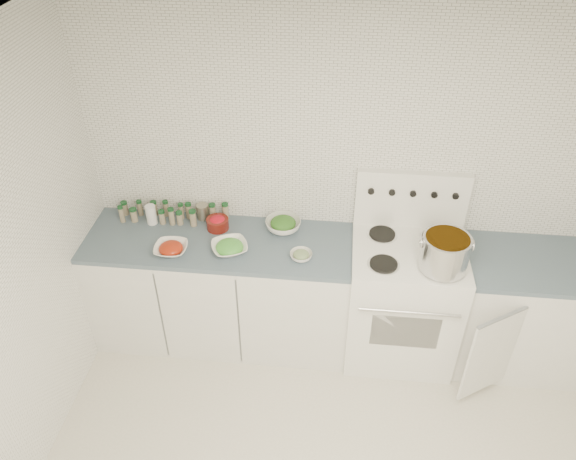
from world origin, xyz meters
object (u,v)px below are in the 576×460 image
object	(u,v)px
stove	(402,297)
stock_pot	(445,251)
bowl_tomato	(171,248)
bowl_snowpea	(230,247)

from	to	relation	value
stove	stock_pot	bearing A→B (deg)	-41.59
stock_pot	stove	bearing A→B (deg)	138.41
stove	bowl_tomato	distance (m)	1.66
stock_pot	bowl_tomato	size ratio (longest dim) A/B	1.43
stove	bowl_snowpea	xyz separation A→B (m)	(-1.20, -0.10, 0.44)
stove	bowl_tomato	size ratio (longest dim) A/B	5.98
bowl_tomato	stove	bearing A→B (deg)	5.38
stock_pot	bowl_tomato	xyz separation A→B (m)	(-1.78, 0.02, -0.14)
stock_pot	bowl_snowpea	distance (m)	1.40
bowl_tomato	bowl_snowpea	distance (m)	0.39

